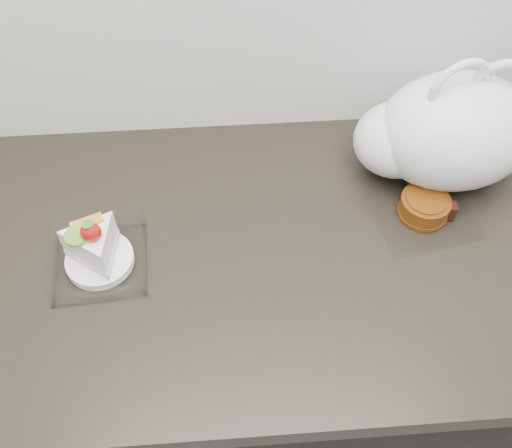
# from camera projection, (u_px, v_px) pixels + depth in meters

# --- Properties ---
(counter) EXTENTS (2.04, 0.64, 0.90)m
(counter) POSITION_uv_depth(u_px,v_px,m) (276.00, 359.00, 1.33)
(counter) COLOR black
(counter) RESTS_ON ground
(cake_tray) EXTENTS (0.16, 0.16, 0.12)m
(cake_tray) POSITION_uv_depth(u_px,v_px,m) (97.00, 253.00, 0.93)
(cake_tray) COLOR white
(cake_tray) RESTS_ON counter
(mooncake_wrap) EXTENTS (0.20, 0.19, 0.04)m
(mooncake_wrap) POSITION_uv_depth(u_px,v_px,m) (425.00, 208.00, 1.01)
(mooncake_wrap) COLOR white
(mooncake_wrap) RESTS_ON counter
(plastic_bag) EXTENTS (0.33, 0.24, 0.26)m
(plastic_bag) POSITION_uv_depth(u_px,v_px,m) (443.00, 132.00, 1.00)
(plastic_bag) COLOR white
(plastic_bag) RESTS_ON counter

